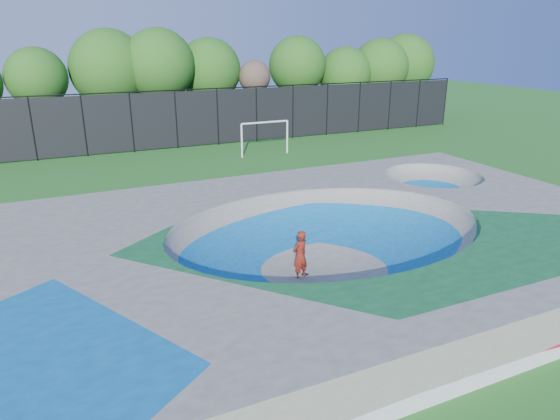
{
  "coord_description": "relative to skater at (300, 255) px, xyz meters",
  "views": [
    {
      "loc": [
        -8.01,
        -13.45,
        7.38
      ],
      "look_at": [
        -0.4,
        3.0,
        1.1
      ],
      "focal_mm": 32.0,
      "sensor_mm": 36.0,
      "label": 1
    }
  ],
  "objects": [
    {
      "name": "skater",
      "position": [
        0.0,
        0.0,
        0.0
      ],
      "size": [
        0.71,
        0.59,
        1.66
      ],
      "primitive_type": "imported",
      "rotation": [
        0.0,
        0.0,
        3.51
      ],
      "color": "red",
      "rests_on": "ground"
    },
    {
      "name": "treeline",
      "position": [
        0.57,
        26.6,
        4.19
      ],
      "size": [
        54.19,
        6.92,
        8.51
      ],
      "color": "#4D3426",
      "rests_on": "ground"
    },
    {
      "name": "skate_deck",
      "position": [
        1.35,
        0.56,
        -0.08
      ],
      "size": [
        22.0,
        14.0,
        1.5
      ],
      "primitive_type": "cube",
      "color": "gray",
      "rests_on": "ground"
    },
    {
      "name": "skateboard",
      "position": [
        0.0,
        0.0,
        -0.8
      ],
      "size": [
        0.79,
        0.56,
        0.05
      ],
      "primitive_type": "cube",
      "rotation": [
        0.0,
        0.0,
        0.48
      ],
      "color": "black",
      "rests_on": "ground"
    },
    {
      "name": "soccer_goal",
      "position": [
        6.07,
        17.01,
        0.72
      ],
      "size": [
        3.37,
        0.12,
        2.23
      ],
      "color": "white",
      "rests_on": "ground"
    },
    {
      "name": "fence",
      "position": [
        1.35,
        21.56,
        1.27
      ],
      "size": [
        48.09,
        0.09,
        4.04
      ],
      "color": "black",
      "rests_on": "ground"
    },
    {
      "name": "ground",
      "position": [
        1.35,
        0.56,
        -0.83
      ],
      "size": [
        120.0,
        120.0,
        0.0
      ],
      "primitive_type": "plane",
      "color": "#1F611B",
      "rests_on": "ground"
    }
  ]
}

